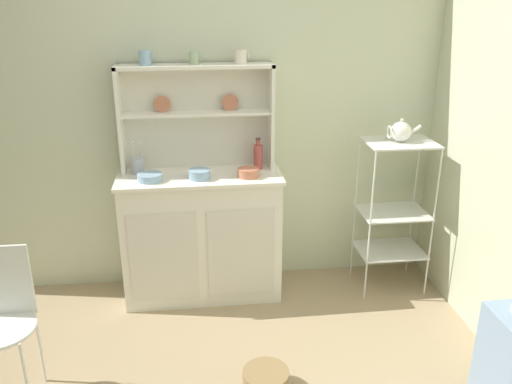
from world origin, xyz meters
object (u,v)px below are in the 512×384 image
(utensil_jar, at_px, (138,165))
(porcelain_teapot, at_px, (401,132))
(hutch_cabinet, at_px, (202,234))
(cup_sky_0, at_px, (145,58))
(hutch_shelf_unit, at_px, (197,109))
(wire_chair, at_px, (1,312))
(jam_bottle, at_px, (258,156))
(floor_basket, at_px, (266,381))
(bakers_rack, at_px, (394,201))
(bowl_mixing_large, at_px, (150,177))

(utensil_jar, distance_m, porcelain_teapot, 1.77)
(hutch_cabinet, distance_m, cup_sky_0, 1.24)
(hutch_shelf_unit, xyz_separation_m, wire_chair, (-1.05, -1.08, -0.80))
(jam_bottle, relative_size, porcelain_teapot, 0.96)
(hutch_shelf_unit, distance_m, floor_basket, 1.78)
(hutch_shelf_unit, xyz_separation_m, cup_sky_0, (-0.31, -0.04, 0.34))
(cup_sky_0, distance_m, utensil_jar, 0.71)
(utensil_jar, bearing_deg, bakers_rack, -4.36)
(hutch_shelf_unit, height_order, cup_sky_0, cup_sky_0)
(wire_chair, xyz_separation_m, utensil_jar, (0.64, 0.99, 0.44))
(porcelain_teapot, bearing_deg, cup_sky_0, 173.87)
(bakers_rack, relative_size, wire_chair, 1.29)
(wire_chair, xyz_separation_m, jam_bottle, (1.45, 1.00, 0.47))
(hutch_shelf_unit, bearing_deg, bakers_rack, -9.25)
(bowl_mixing_large, xyz_separation_m, porcelain_teapot, (1.67, 0.02, 0.24))
(floor_basket, xyz_separation_m, bowl_mixing_large, (-0.62, 0.99, 0.86))
(hutch_shelf_unit, height_order, utensil_jar, hutch_shelf_unit)
(hutch_cabinet, height_order, wire_chair, hutch_cabinet)
(floor_basket, bearing_deg, hutch_cabinet, 105.97)
(bakers_rack, distance_m, porcelain_teapot, 0.50)
(bakers_rack, bearing_deg, jam_bottle, 171.46)
(wire_chair, distance_m, bowl_mixing_large, 1.18)
(bowl_mixing_large, relative_size, utensil_jar, 0.72)
(wire_chair, relative_size, cup_sky_0, 9.13)
(jam_bottle, bearing_deg, wire_chair, -145.46)
(hutch_cabinet, bearing_deg, utensil_jar, 169.11)
(hutch_cabinet, height_order, bakers_rack, bakers_rack)
(hutch_cabinet, distance_m, bowl_mixing_large, 0.57)
(bowl_mixing_large, bearing_deg, hutch_cabinet, 12.90)
(hutch_shelf_unit, bearing_deg, bowl_mixing_large, -143.40)
(floor_basket, height_order, utensil_jar, utensil_jar)
(bakers_rack, bearing_deg, hutch_shelf_unit, 170.75)
(floor_basket, xyz_separation_m, cup_sky_0, (-0.61, 1.18, 1.59))
(bakers_rack, height_order, porcelain_teapot, porcelain_teapot)
(jam_bottle, height_order, porcelain_teapot, porcelain_teapot)
(hutch_cabinet, bearing_deg, hutch_shelf_unit, 90.00)
(bakers_rack, distance_m, floor_basket, 1.57)
(porcelain_teapot, bearing_deg, jam_bottle, 171.45)
(bakers_rack, relative_size, floor_basket, 4.31)
(cup_sky_0, bearing_deg, bakers_rack, -6.12)
(floor_basket, height_order, jam_bottle, jam_bottle)
(jam_bottle, height_order, utensil_jar, utensil_jar)
(wire_chair, distance_m, floor_basket, 1.43)
(hutch_cabinet, xyz_separation_m, porcelain_teapot, (1.35, -0.06, 0.71))
(bowl_mixing_large, relative_size, jam_bottle, 0.75)
(porcelain_teapot, bearing_deg, bakers_rack, -0.00)
(bowl_mixing_large, bearing_deg, bakers_rack, 0.60)
(wire_chair, height_order, bowl_mixing_large, bowl_mixing_large)
(bowl_mixing_large, xyz_separation_m, jam_bottle, (0.73, 0.16, 0.07))
(utensil_jar, bearing_deg, hutch_cabinet, -10.89)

